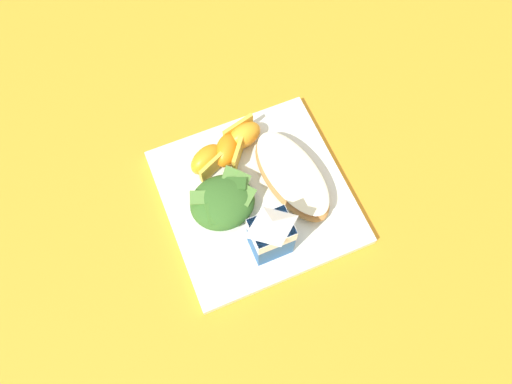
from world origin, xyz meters
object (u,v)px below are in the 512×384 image
(green_salad_pile, at_px, (222,200))
(orange_wedge_middle, at_px, (228,150))
(orange_wedge_front, at_px, (243,135))
(orange_wedge_rear, at_px, (207,160))
(milk_carton, at_px, (271,234))
(white_plate, at_px, (256,196))
(cheesy_pizza_bread, at_px, (293,178))

(green_salad_pile, height_order, orange_wedge_middle, same)
(orange_wedge_front, bearing_deg, orange_wedge_rear, 16.29)
(milk_carton, bearing_deg, white_plate, -98.76)
(white_plate, distance_m, green_salad_pile, 0.06)
(cheesy_pizza_bread, bearing_deg, orange_wedge_rear, -35.40)
(white_plate, height_order, orange_wedge_front, orange_wedge_front)
(cheesy_pizza_bread, distance_m, orange_wedge_middle, 0.11)
(orange_wedge_middle, xyz_separation_m, orange_wedge_rear, (0.04, 0.00, 0.00))
(white_plate, bearing_deg, cheesy_pizza_bread, 177.22)
(milk_carton, bearing_deg, orange_wedge_rear, -76.82)
(green_salad_pile, height_order, orange_wedge_rear, same)
(white_plate, relative_size, cheesy_pizza_bread, 1.55)
(milk_carton, height_order, orange_wedge_middle, milk_carton)
(white_plate, distance_m, cheesy_pizza_bread, 0.07)
(cheesy_pizza_bread, height_order, orange_wedge_rear, orange_wedge_rear)
(green_salad_pile, height_order, orange_wedge_front, same)
(green_salad_pile, xyz_separation_m, orange_wedge_middle, (-0.04, -0.08, -0.00))
(milk_carton, xyz_separation_m, orange_wedge_front, (-0.03, -0.18, -0.04))
(green_salad_pile, xyz_separation_m, orange_wedge_front, (-0.07, -0.09, -0.00))
(white_plate, relative_size, green_salad_pile, 2.63)
(orange_wedge_rear, bearing_deg, green_salad_pile, 87.33)
(orange_wedge_front, height_order, orange_wedge_rear, same)
(cheesy_pizza_bread, xyz_separation_m, orange_wedge_middle, (0.08, -0.08, 0.00))
(cheesy_pizza_bread, xyz_separation_m, green_salad_pile, (0.12, -0.01, 0.00))
(milk_carton, bearing_deg, cheesy_pizza_bread, -131.76)
(white_plate, relative_size, milk_carton, 2.55)
(orange_wedge_rear, bearing_deg, orange_wedge_middle, -174.40)
(green_salad_pile, height_order, milk_carton, milk_carton)
(white_plate, height_order, milk_carton, milk_carton)
(cheesy_pizza_bread, relative_size, orange_wedge_middle, 2.61)
(cheesy_pizza_bread, xyz_separation_m, orange_wedge_rear, (0.11, -0.08, 0.00))
(cheesy_pizza_bread, height_order, orange_wedge_front, orange_wedge_front)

